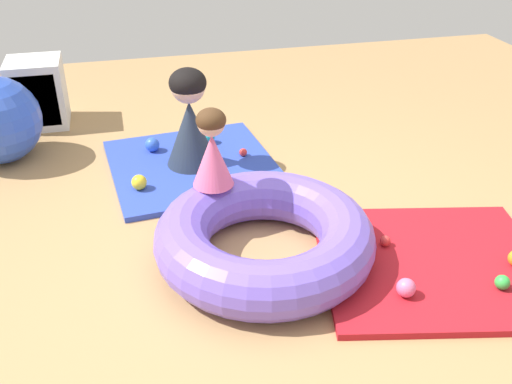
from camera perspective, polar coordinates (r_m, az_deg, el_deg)
ground_plane at (r=3.38m, az=1.32°, el=-6.13°), size 8.00×8.00×0.00m
gym_mat_front at (r=3.42m, az=17.02°, el=-6.78°), size 1.45×1.36×0.04m
gym_mat_near_left at (r=4.31m, az=-6.26°, el=2.63°), size 1.28×1.30×0.04m
inflatable_cushion at (r=3.24m, az=0.84°, el=-4.49°), size 1.24×1.24×0.31m
child_in_pink at (r=3.35m, az=-4.35°, el=4.29°), size 0.34×0.34×0.48m
adult_seated at (r=4.15m, az=-6.54°, el=7.17°), size 0.49×0.49×0.72m
play_ball_red at (r=3.44m, az=12.62°, el=-4.73°), size 0.06×0.06×0.06m
play_ball_teal at (r=4.58m, az=-4.69°, el=5.41°), size 0.10×0.10×0.10m
play_ball_pink at (r=3.09m, az=14.59°, el=-9.13°), size 0.10×0.10×0.10m
play_ball_green at (r=3.31m, az=23.13°, el=-8.19°), size 0.08×0.08×0.08m
play_ball_yellow at (r=3.99m, az=-11.46°, el=0.95°), size 0.10×0.10×0.10m
play_ball_blue at (r=4.50m, az=-10.20°, el=4.63°), size 0.11×0.11×0.11m
play_ball_red_second at (r=4.37m, az=-1.28°, el=3.94°), size 0.06×0.06×0.06m
storage_cube at (r=5.24m, az=-20.74°, el=9.06°), size 0.44×0.44×0.56m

